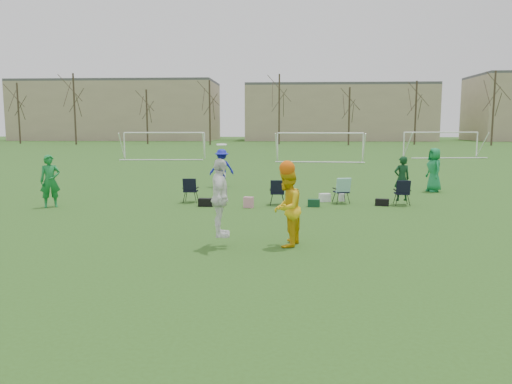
# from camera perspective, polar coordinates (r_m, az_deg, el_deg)

# --- Properties ---
(ground) EXTENTS (260.00, 260.00, 0.00)m
(ground) POSITION_cam_1_polar(r_m,az_deg,el_deg) (11.62, -1.88, -7.43)
(ground) COLOR #2D5219
(ground) RESTS_ON ground
(fielder_green_near) EXTENTS (0.85, 0.75, 1.95)m
(fielder_green_near) POSITION_cam_1_polar(r_m,az_deg,el_deg) (19.99, -22.47, 1.16)
(fielder_green_near) COLOR #157732
(fielder_green_near) RESTS_ON ground
(fielder_blue) EXTENTS (1.36, 1.04, 1.87)m
(fielder_blue) POSITION_cam_1_polar(r_m,az_deg,el_deg) (24.82, -3.93, 2.75)
(fielder_blue) COLOR #181EBB
(fielder_blue) RESTS_ON ground
(fielder_green_far) EXTENTS (0.82, 1.09, 2.01)m
(fielder_green_far) POSITION_cam_1_polar(r_m,az_deg,el_deg) (24.28, 19.69, 2.39)
(fielder_green_far) COLOR #167F43
(fielder_green_far) RESTS_ON ground
(center_contest) EXTENTS (2.42, 1.37, 2.57)m
(center_contest) POSITION_cam_1_polar(r_m,az_deg,el_deg) (12.37, 0.27, -1.24)
(center_contest) COLOR white
(center_contest) RESTS_ON ground
(sideline_setup) EXTENTS (8.86, 2.14, 1.86)m
(sideline_setup) POSITION_cam_1_polar(r_m,az_deg,el_deg) (19.45, 7.63, 0.27)
(sideline_setup) COLOR #0E361A
(sideline_setup) RESTS_ON ground
(goal_left) EXTENTS (7.39, 0.76, 2.46)m
(goal_left) POSITION_cam_1_polar(r_m,az_deg,el_deg) (46.51, -10.44, 6.10)
(goal_left) COLOR white
(goal_left) RESTS_ON ground
(goal_mid) EXTENTS (7.40, 0.63, 2.46)m
(goal_mid) POSITION_cam_1_polar(r_m,az_deg,el_deg) (43.29, 7.32, 6.06)
(goal_mid) COLOR white
(goal_mid) RESTS_ON ground
(goal_right) EXTENTS (7.35, 1.14, 2.46)m
(goal_right) POSITION_cam_1_polar(r_m,az_deg,el_deg) (51.41, 20.38, 5.88)
(goal_right) COLOR white
(goal_right) RESTS_ON ground
(tree_line) EXTENTS (110.28, 3.28, 11.40)m
(tree_line) POSITION_cam_1_polar(r_m,az_deg,el_deg) (81.05, 2.82, 9.02)
(tree_line) COLOR #382B21
(tree_line) RESTS_ON ground
(building_row) EXTENTS (126.00, 16.00, 13.00)m
(building_row) POSITION_cam_1_polar(r_m,az_deg,el_deg) (107.37, 6.47, 9.10)
(building_row) COLOR tan
(building_row) RESTS_ON ground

